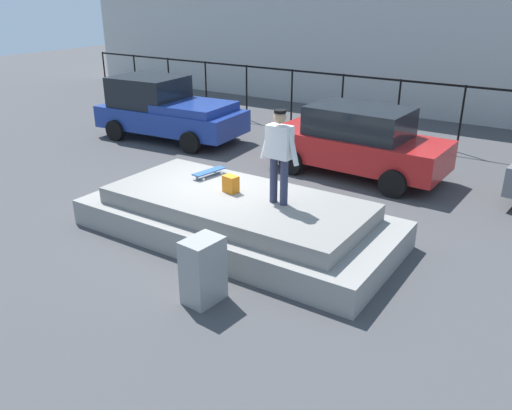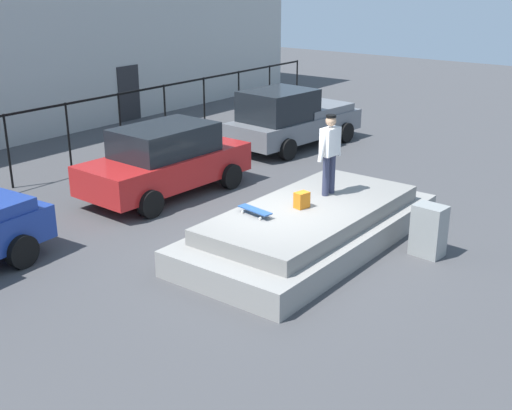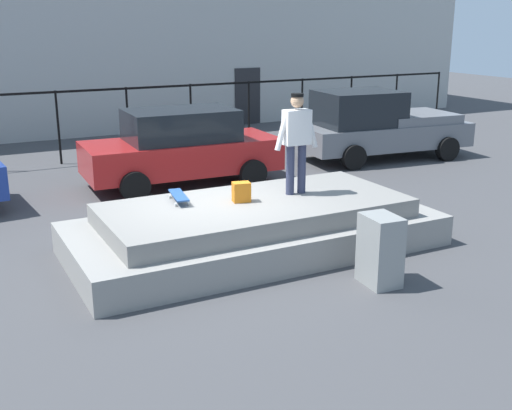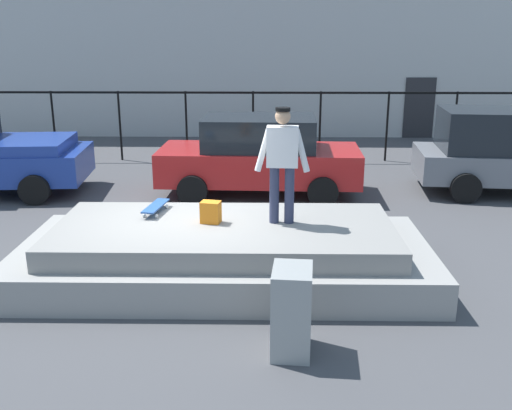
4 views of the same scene
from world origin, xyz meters
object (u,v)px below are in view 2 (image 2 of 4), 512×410
at_px(skateboarder, 330,149).
at_px(utility_box, 429,231).
at_px(car_red_sedan_mid, 166,160).
at_px(car_grey_pickup_far, 291,118).
at_px(backpack, 302,200).
at_px(skateboard, 255,210).

bearing_deg(skateboarder, utility_box, -88.42).
height_order(car_red_sedan_mid, car_grey_pickup_far, car_grey_pickup_far).
relative_size(car_red_sedan_mid, car_grey_pickup_far, 0.92).
relative_size(backpack, car_grey_pickup_far, 0.07).
height_order(backpack, car_red_sedan_mid, car_red_sedan_mid).
bearing_deg(skateboard, backpack, -27.97).
height_order(skateboard, backpack, backpack).
height_order(skateboarder, car_red_sedan_mid, skateboarder).
bearing_deg(car_grey_pickup_far, backpack, -143.99).
bearing_deg(utility_box, skateboarder, 96.45).
height_order(skateboard, utility_box, utility_box).
bearing_deg(skateboarder, car_grey_pickup_far, 40.82).
bearing_deg(car_red_sedan_mid, skateboarder, -85.15).
bearing_deg(backpack, skateboarder, 13.08).
distance_m(car_red_sedan_mid, utility_box, 6.68).
xyz_separation_m(backpack, utility_box, (1.10, -2.22, -0.46)).
relative_size(skateboarder, skateboard, 2.13).
bearing_deg(car_red_sedan_mid, utility_box, -86.25).
bearing_deg(utility_box, car_red_sedan_mid, 98.62).
bearing_deg(car_grey_pickup_far, car_red_sedan_mid, -177.95).
distance_m(car_grey_pickup_far, utility_box, 8.67).
height_order(skateboarder, skateboard, skateboarder).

